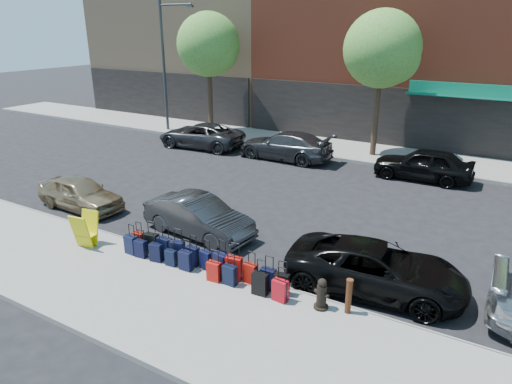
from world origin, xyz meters
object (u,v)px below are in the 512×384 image
Objects in this scene: car_far_1 at (285,146)px; car_far_0 at (201,135)px; display_rack at (85,230)px; car_far_2 at (423,164)px; bollard at (349,296)px; car_near_1 at (198,217)px; car_near_2 at (376,268)px; tree_left at (210,46)px; streetlight at (166,58)px; fire_hydrant at (322,295)px; suitcase_front_5 at (206,260)px; tree_center at (385,51)px; car_near_0 at (80,193)px.

car_far_0 is at bearing -87.01° from car_far_1.
car_far_2 reaches higher than display_rack.
bollard is 0.18× the size of car_far_0.
car_far_1 reaches higher than car_near_1.
bollard is 11.73m from car_far_2.
car_far_0 reaches higher than car_near_2.
streetlight reaches higher than tree_left.
streetlight is 17.21m from display_rack.
car_near_1 is at bearing 32.32° from car_far_0.
car_far_1 is (0.68, 12.33, 0.04)m from display_rack.
tree_left is at bearing 102.44° from display_rack.
bollard is 0.18× the size of car_far_1.
car_near_1 is (-5.27, 2.08, 0.13)m from fire_hydrant.
bollard is (0.63, 0.14, 0.09)m from fire_hydrant.
car_far_1 is at bearing 15.75° from car_near_1.
tree_left is 8.27× the size of suitcase_front_5.
car_near_0 is (-7.65, -12.72, -4.79)m from tree_center.
car_near_0 is 0.74× the size of car_far_0.
car_far_2 is at bearing -44.28° from car_near_0.
bollard is 0.83× the size of display_rack.
tree_left is at bearing 146.67° from fire_hydrant.
streetlight reaches higher than fire_hydrant.
car_far_1 reaches higher than car_far_0.
car_near_1 is at bearing 140.81° from suitcase_front_5.
display_rack is 0.25× the size of car_far_2.
car_far_1 is (9.43, -1.95, -3.93)m from streetlight.
suitcase_front_5 is at bearing 1.30° from display_rack.
car_far_2 is at bearing -1.68° from car_near_2.
tree_center is 1.83× the size of car_near_1.
tree_center is 1.69× the size of car_far_2.
fire_hydrant is at bearing 42.64° from car_far_0.
bollard is at bearing 1.98° from car_far_2.
suitcase_front_5 reaches higher than fire_hydrant.
display_rack is 12.35m from car_far_1.
car_near_0 is at bearing -19.30° from car_far_1.
car_far_1 reaches higher than fire_hydrant.
car_far_2 is at bearing -10.68° from tree_left.
suitcase_front_5 is 0.18× the size of car_far_0.
car_near_2 reaches higher than display_rack.
tree_center reaches higher than bollard.
tree_left reaches higher than car_far_2.
car_near_1 is 0.92× the size of car_far_2.
car_far_2 reaches higher than car_near_2.
car_far_1 reaches higher than bollard.
car_far_2 is (2.91, -2.53, -4.68)m from tree_center.
tree_left is 1.56× the size of car_near_2.
car_near_0 is at bearing 100.50° from car_near_1.
car_far_0 is (-4.62, 12.10, 0.00)m from display_rack.
display_rack is 0.22× the size of car_far_1.
tree_center is at bearing -132.18° from car_far_2.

